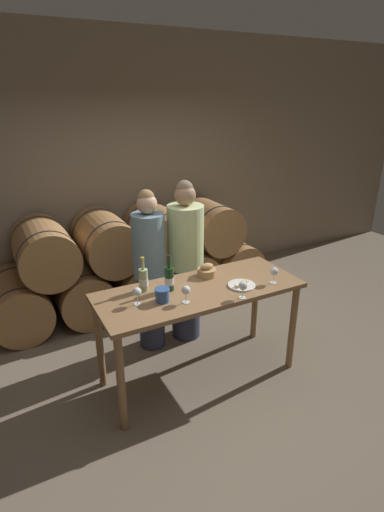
{
  "coord_description": "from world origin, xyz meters",
  "views": [
    {
      "loc": [
        -1.49,
        -2.68,
        2.46
      ],
      "look_at": [
        0.0,
        0.14,
        1.16
      ],
      "focal_mm": 28.0,
      "sensor_mm": 36.0,
      "label": 1
    }
  ],
  "objects_px": {
    "person_left": "(150,271)",
    "blue_crock": "(162,294)",
    "tasting_table": "(200,301)",
    "wine_glass_far_left": "(137,292)",
    "wine_glass_left": "(186,291)",
    "person_right": "(186,262)",
    "wine_bottle_white": "(143,280)",
    "cheese_plate": "(242,285)",
    "wine_glass_center": "(243,286)",
    "wine_bottle_red": "(169,279)",
    "bread_basket": "(207,271)",
    "wine_glass_right": "(274,272)"
  },
  "relations": [
    {
      "from": "blue_crock",
      "to": "bread_basket",
      "type": "bearing_deg",
      "value": 24.56
    },
    {
      "from": "blue_crock",
      "to": "wine_glass_left",
      "type": "xyz_separation_m",
      "value": [
        0.16,
        -0.11,
        0.04
      ]
    },
    {
      "from": "blue_crock",
      "to": "wine_glass_far_left",
      "type": "xyz_separation_m",
      "value": [
        -0.2,
        0.04,
        0.04
      ]
    },
    {
      "from": "wine_bottle_red",
      "to": "wine_glass_right",
      "type": "bearing_deg",
      "value": -19.29
    },
    {
      "from": "wine_glass_far_left",
      "to": "person_right",
      "type": "bearing_deg",
      "value": 41.34
    },
    {
      "from": "wine_bottle_red",
      "to": "bread_basket",
      "type": "height_order",
      "value": "wine_bottle_red"
    },
    {
      "from": "blue_crock",
      "to": "wine_glass_right",
      "type": "height_order",
      "value": "wine_glass_right"
    },
    {
      "from": "wine_glass_far_left",
      "to": "wine_glass_center",
      "type": "relative_size",
      "value": 1.0
    },
    {
      "from": "wine_bottle_red",
      "to": "cheese_plate",
      "type": "relative_size",
      "value": 1.3
    },
    {
      "from": "wine_bottle_white",
      "to": "wine_glass_far_left",
      "type": "height_order",
      "value": "wine_bottle_white"
    },
    {
      "from": "wine_glass_center",
      "to": "wine_glass_left",
      "type": "bearing_deg",
      "value": 161.9
    },
    {
      "from": "blue_crock",
      "to": "wine_glass_center",
      "type": "xyz_separation_m",
      "value": [
        0.6,
        -0.25,
        0.04
      ]
    },
    {
      "from": "person_right",
      "to": "bread_basket",
      "type": "bearing_deg",
      "value": -93.14
    },
    {
      "from": "tasting_table",
      "to": "wine_glass_left",
      "type": "bearing_deg",
      "value": -142.43
    },
    {
      "from": "wine_glass_far_left",
      "to": "wine_bottle_white",
      "type": "bearing_deg",
      "value": 56.53
    },
    {
      "from": "wine_bottle_red",
      "to": "wine_glass_right",
      "type": "distance_m",
      "value": 0.92
    },
    {
      "from": "wine_bottle_red",
      "to": "wine_glass_center",
      "type": "xyz_separation_m",
      "value": [
        0.47,
        -0.41,
        -0.0
      ]
    },
    {
      "from": "person_left",
      "to": "blue_crock",
      "type": "xyz_separation_m",
      "value": [
        -0.18,
        -0.73,
        0.12
      ]
    },
    {
      "from": "wine_glass_left",
      "to": "person_right",
      "type": "bearing_deg",
      "value": 63.19
    },
    {
      "from": "tasting_table",
      "to": "wine_bottle_white",
      "type": "bearing_deg",
      "value": 156.7
    },
    {
      "from": "wine_bottle_white",
      "to": "wine_glass_center",
      "type": "xyz_separation_m",
      "value": [
        0.66,
        -0.5,
        0.0
      ]
    },
    {
      "from": "blue_crock",
      "to": "bread_basket",
      "type": "distance_m",
      "value": 0.61
    },
    {
      "from": "wine_bottle_red",
      "to": "wine_glass_center",
      "type": "relative_size",
      "value": 2.15
    },
    {
      "from": "person_right",
      "to": "wine_glass_center",
      "type": "xyz_separation_m",
      "value": [
        0.02,
        -0.98,
        0.15
      ]
    },
    {
      "from": "wine_bottle_white",
      "to": "blue_crock",
      "type": "height_order",
      "value": "wine_bottle_white"
    },
    {
      "from": "person_left",
      "to": "wine_glass_far_left",
      "type": "height_order",
      "value": "person_left"
    },
    {
      "from": "person_right",
      "to": "wine_glass_far_left",
      "type": "distance_m",
      "value": 1.05
    },
    {
      "from": "tasting_table",
      "to": "wine_glass_left",
      "type": "relative_size",
      "value": 12.19
    },
    {
      "from": "tasting_table",
      "to": "wine_glass_right",
      "type": "distance_m",
      "value": 0.7
    },
    {
      "from": "wine_bottle_red",
      "to": "blue_crock",
      "type": "xyz_separation_m",
      "value": [
        -0.13,
        -0.16,
        -0.04
      ]
    },
    {
      "from": "wine_bottle_white",
      "to": "wine_glass_left",
      "type": "height_order",
      "value": "wine_bottle_white"
    },
    {
      "from": "wine_bottle_red",
      "to": "wine_glass_left",
      "type": "relative_size",
      "value": 2.15
    },
    {
      "from": "tasting_table",
      "to": "bread_basket",
      "type": "bearing_deg",
      "value": 47.3
    },
    {
      "from": "wine_glass_left",
      "to": "wine_bottle_red",
      "type": "bearing_deg",
      "value": 95.08
    },
    {
      "from": "wine_bottle_red",
      "to": "wine_bottle_white",
      "type": "xyz_separation_m",
      "value": [
        -0.2,
        0.09,
        -0.0
      ]
    },
    {
      "from": "person_right",
      "to": "wine_glass_far_left",
      "type": "xyz_separation_m",
      "value": [
        -0.78,
        -0.68,
        0.15
      ]
    },
    {
      "from": "person_right",
      "to": "wine_bottle_white",
      "type": "distance_m",
      "value": 0.82
    },
    {
      "from": "person_right",
      "to": "cheese_plate",
      "type": "xyz_separation_m",
      "value": [
        0.14,
        -0.8,
        0.06
      ]
    },
    {
      "from": "blue_crock",
      "to": "cheese_plate",
      "type": "xyz_separation_m",
      "value": [
        0.72,
        -0.07,
        -0.05
      ]
    },
    {
      "from": "person_left",
      "to": "tasting_table",
      "type": "bearing_deg",
      "value": -74.11
    },
    {
      "from": "tasting_table",
      "to": "wine_bottle_white",
      "type": "relative_size",
      "value": 5.88
    },
    {
      "from": "wine_glass_center",
      "to": "wine_glass_right",
      "type": "xyz_separation_m",
      "value": [
        0.4,
        0.1,
        0.0
      ]
    },
    {
      "from": "person_right",
      "to": "wine_glass_far_left",
      "type": "relative_size",
      "value": 11.61
    },
    {
      "from": "tasting_table",
      "to": "person_right",
      "type": "xyz_separation_m",
      "value": [
        0.21,
        0.67,
        0.07
      ]
    },
    {
      "from": "wine_bottle_white",
      "to": "wine_glass_far_left",
      "type": "bearing_deg",
      "value": -123.47
    },
    {
      "from": "person_left",
      "to": "wine_bottle_white",
      "type": "height_order",
      "value": "person_left"
    },
    {
      "from": "tasting_table",
      "to": "wine_glass_far_left",
      "type": "relative_size",
      "value": 12.19
    },
    {
      "from": "wine_bottle_red",
      "to": "wine_glass_left",
      "type": "xyz_separation_m",
      "value": [
        0.02,
        -0.26,
        -0.0
      ]
    },
    {
      "from": "wine_glass_right",
      "to": "cheese_plate",
      "type": "bearing_deg",
      "value": 164.72
    },
    {
      "from": "cheese_plate",
      "to": "wine_glass_far_left",
      "type": "xyz_separation_m",
      "value": [
        -0.92,
        0.12,
        0.1
      ]
    }
  ]
}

